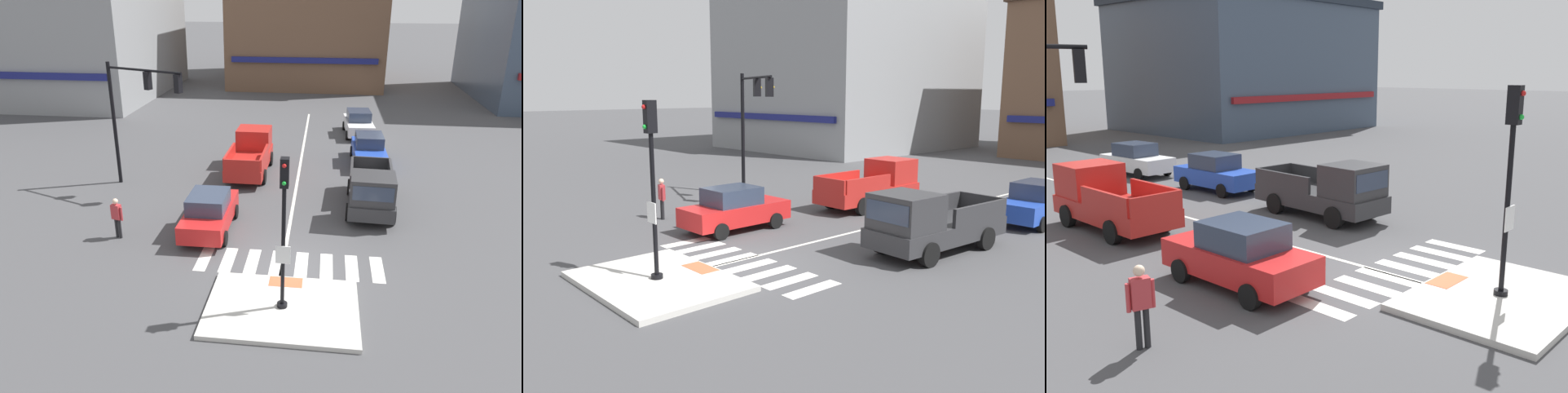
{
  "view_description": "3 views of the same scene",
  "coord_description": "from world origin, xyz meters",
  "views": [
    {
      "loc": [
        1.0,
        -15.23,
        9.03
      ],
      "look_at": [
        -1.47,
        3.78,
        1.12
      ],
      "focal_mm": 34.28,
      "sensor_mm": 36.0,
      "label": 1
    },
    {
      "loc": [
        12.98,
        -9.46,
        5.08
      ],
      "look_at": [
        -1.04,
        3.0,
        1.57
      ],
      "focal_mm": 38.26,
      "sensor_mm": 36.0,
      "label": 2
    },
    {
      "loc": [
        -12.2,
        -7.62,
        5.18
      ],
      "look_at": [
        -0.65,
        2.94,
        1.77
      ],
      "focal_mm": 39.6,
      "sensor_mm": 36.0,
      "label": 3
    }
  ],
  "objects": [
    {
      "name": "crosswalk_stripe_f",
      "position": [
        1.33,
        0.32,
        0.0
      ],
      "size": [
        0.44,
        1.8,
        0.01
      ],
      "primitive_type": "cube",
      "color": "silver",
      "rests_on": "ground"
    },
    {
      "name": "signal_pole",
      "position": [
        0.0,
        -2.52,
        3.01
      ],
      "size": [
        0.44,
        0.38,
        4.74
      ],
      "color": "black",
      "rests_on": "traffic_island"
    },
    {
      "name": "traffic_island",
      "position": [
        0.0,
        -2.51,
        0.07
      ],
      "size": [
        4.63,
        3.45,
        0.15
      ],
      "primitive_type": "cube",
      "color": "beige",
      "rests_on": "ground"
    },
    {
      "name": "pedestrian_at_curb_left",
      "position": [
        -6.84,
        1.52,
        0.98
      ],
      "size": [
        0.53,
        0.31,
        1.67
      ],
      "color": "black",
      "rests_on": "ground"
    },
    {
      "name": "car_red_westbound_near",
      "position": [
        -3.41,
        2.63,
        0.81
      ],
      "size": [
        1.88,
        4.12,
        1.64
      ],
      "color": "red",
      "rests_on": "ground"
    },
    {
      "name": "ground_plane",
      "position": [
        0.0,
        0.0,
        0.0
      ],
      "size": [
        300.0,
        300.0,
        0.0
      ],
      "primitive_type": "plane",
      "color": "#474749"
    },
    {
      "name": "crosswalk_stripe_a",
      "position": [
        -3.1,
        0.32,
        0.0
      ],
      "size": [
        0.44,
        1.8,
        0.01
      ],
      "primitive_type": "cube",
      "color": "silver",
      "rests_on": "ground"
    },
    {
      "name": "tactile_pad_front",
      "position": [
        0.0,
        -1.13,
        0.15
      ],
      "size": [
        1.1,
        0.6,
        0.01
      ],
      "primitive_type": "cube",
      "color": "#DB5B38",
      "rests_on": "traffic_island"
    },
    {
      "name": "building_corner_right",
      "position": [
        23.92,
        33.24,
        5.76
      ],
      "size": [
        19.67,
        16.95,
        11.49
      ],
      "color": "#3D4C60",
      "rests_on": "ground"
    },
    {
      "name": "crosswalk_stripe_c",
      "position": [
        -1.33,
        0.32,
        0.0
      ],
      "size": [
        0.44,
        1.8,
        0.01
      ],
      "primitive_type": "cube",
      "color": "silver",
      "rests_on": "ground"
    },
    {
      "name": "car_white_eastbound_distant",
      "position": [
        3.3,
        18.29,
        0.81
      ],
      "size": [
        2.03,
        4.19,
        1.64
      ],
      "color": "white",
      "rests_on": "ground"
    },
    {
      "name": "car_blue_eastbound_far",
      "position": [
        3.56,
        12.21,
        0.81
      ],
      "size": [
        1.9,
        4.13,
        1.64
      ],
      "color": "#2347B7",
      "rests_on": "ground"
    },
    {
      "name": "pickup_truck_red_westbound_far",
      "position": [
        -2.81,
        10.08,
        0.98
      ],
      "size": [
        2.09,
        5.11,
        2.08
      ],
      "color": "red",
      "rests_on": "ground"
    },
    {
      "name": "lane_centre_line",
      "position": [
        -0.22,
        10.0,
        0.0
      ],
      "size": [
        0.14,
        28.0,
        0.01
      ],
      "primitive_type": "cube",
      "color": "silver",
      "rests_on": "ground"
    },
    {
      "name": "crosswalk_stripe_e",
      "position": [
        0.44,
        0.32,
        0.0
      ],
      "size": [
        0.44,
        1.8,
        0.01
      ],
      "primitive_type": "cube",
      "color": "silver",
      "rests_on": "ground"
    },
    {
      "name": "crosswalk_stripe_h",
      "position": [
        3.1,
        0.32,
        0.0
      ],
      "size": [
        0.44,
        1.8,
        0.01
      ],
      "primitive_type": "cube",
      "color": "silver",
      "rests_on": "ground"
    },
    {
      "name": "pickup_truck_charcoal_eastbound_mid",
      "position": [
        3.18,
        5.38,
        0.98
      ],
      "size": [
        2.27,
        5.2,
        2.08
      ],
      "color": "#2D2D30",
      "rests_on": "ground"
    },
    {
      "name": "crosswalk_stripe_d",
      "position": [
        -0.44,
        0.32,
        0.0
      ],
      "size": [
        0.44,
        1.8,
        0.01
      ],
      "primitive_type": "cube",
      "color": "silver",
      "rests_on": "ground"
    },
    {
      "name": "crosswalk_stripe_g",
      "position": [
        2.22,
        0.32,
        0.0
      ],
      "size": [
        0.44,
        1.8,
        0.01
      ],
      "primitive_type": "cube",
      "color": "silver",
      "rests_on": "ground"
    },
    {
      "name": "crosswalk_stripe_b",
      "position": [
        -2.22,
        0.32,
        0.0
      ],
      "size": [
        0.44,
        1.8,
        0.01
      ],
      "primitive_type": "cube",
      "color": "silver",
      "rests_on": "ground"
    }
  ]
}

